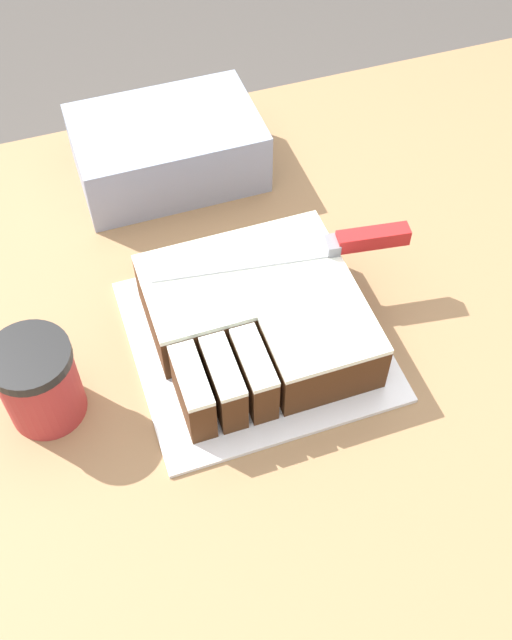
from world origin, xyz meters
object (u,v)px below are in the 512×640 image
(cake_board, at_px, (256,340))
(cake, at_px, (258,317))
(knife, at_px, (337,244))
(storage_box, at_px, (168,148))
(coffee_cup, at_px, (39,382))

(cake_board, relative_size, cake, 1.24)
(knife, height_order, storage_box, knife)
(knife, height_order, coffee_cup, coffee_cup)
(coffee_cup, bearing_deg, storage_box, 55.62)
(coffee_cup, xyz_separation_m, storage_box, (0.24, 0.36, -0.01))
(storage_box, bearing_deg, cake_board, -86.56)
(knife, distance_m, storage_box, 0.33)
(cake, height_order, knife, knife)
(coffee_cup, bearing_deg, cake, 3.62)
(coffee_cup, relative_size, storage_box, 0.42)
(knife, bearing_deg, storage_box, -56.16)
(cake, distance_m, storage_box, 0.34)
(cake_board, xyz_separation_m, coffee_cup, (-0.26, -0.01, 0.05))
(coffee_cup, bearing_deg, cake_board, 2.94)
(cake_board, height_order, coffee_cup, coffee_cup)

